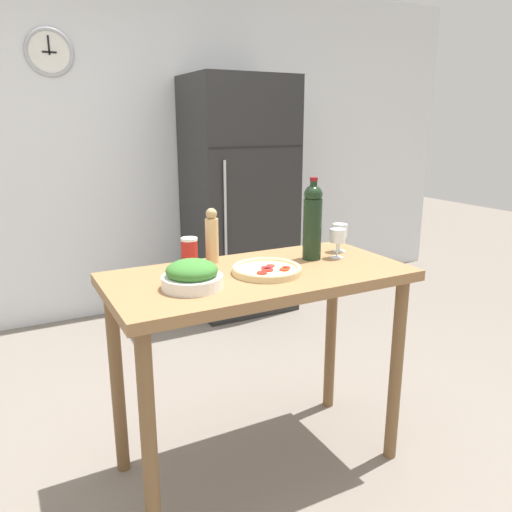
# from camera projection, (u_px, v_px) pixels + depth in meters

# --- Properties ---
(ground_plane) EXTENTS (14.00, 14.00, 0.00)m
(ground_plane) POSITION_uv_depth(u_px,v_px,m) (259.00, 461.00, 2.28)
(ground_plane) COLOR slate
(wall_back) EXTENTS (6.40, 0.08, 2.60)m
(wall_back) POSITION_uv_depth(u_px,v_px,m) (124.00, 149.00, 3.85)
(wall_back) COLOR silver
(wall_back) RESTS_ON ground_plane
(refrigerator) EXTENTS (0.78, 0.67, 1.85)m
(refrigerator) POSITION_uv_depth(u_px,v_px,m) (239.00, 197.00, 3.99)
(refrigerator) COLOR black
(refrigerator) RESTS_ON ground_plane
(prep_counter) EXTENTS (1.24, 0.61, 0.91)m
(prep_counter) POSITION_uv_depth(u_px,v_px,m) (259.00, 302.00, 2.08)
(prep_counter) COLOR olive
(prep_counter) RESTS_ON ground_plane
(wine_bottle) EXTENTS (0.08, 0.08, 0.36)m
(wine_bottle) POSITION_uv_depth(u_px,v_px,m) (313.00, 221.00, 2.20)
(wine_bottle) COLOR black
(wine_bottle) RESTS_ON prep_counter
(wine_glass_near) EXTENTS (0.07, 0.07, 0.13)m
(wine_glass_near) POSITION_uv_depth(u_px,v_px,m) (338.00, 237.00, 2.23)
(wine_glass_near) COLOR silver
(wine_glass_near) RESTS_ON prep_counter
(wine_glass_far) EXTENTS (0.07, 0.07, 0.13)m
(wine_glass_far) POSITION_uv_depth(u_px,v_px,m) (340.00, 232.00, 2.35)
(wine_glass_far) COLOR silver
(wine_glass_far) RESTS_ON prep_counter
(pepper_mill) EXTENTS (0.06, 0.06, 0.24)m
(pepper_mill) POSITION_uv_depth(u_px,v_px,m) (212.00, 237.00, 2.16)
(pepper_mill) COLOR tan
(pepper_mill) RESTS_ON prep_counter
(salad_bowl) EXTENTS (0.23, 0.23, 0.11)m
(salad_bowl) POSITION_uv_depth(u_px,v_px,m) (192.00, 276.00, 1.84)
(salad_bowl) COLOR white
(salad_bowl) RESTS_ON prep_counter
(homemade_pizza) EXTENTS (0.28, 0.28, 0.03)m
(homemade_pizza) POSITION_uv_depth(u_px,v_px,m) (267.00, 270.00, 2.02)
(homemade_pizza) COLOR #DBC189
(homemade_pizza) RESTS_ON prep_counter
(salt_canister) EXTENTS (0.07, 0.07, 0.12)m
(salt_canister) POSITION_uv_depth(u_px,v_px,m) (190.00, 252.00, 2.11)
(salt_canister) COLOR #B2231E
(salt_canister) RESTS_ON prep_counter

